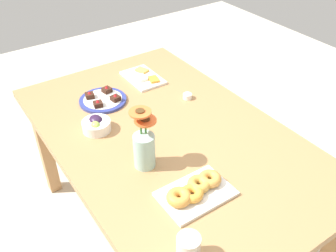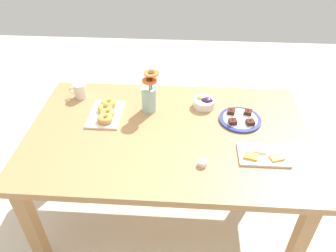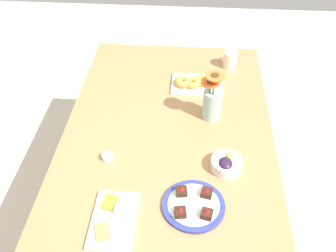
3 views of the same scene
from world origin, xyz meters
name	(u,v)px [view 2 (image 2 of 3)]	position (x,y,z in m)	size (l,w,h in m)	color
ground_plane	(168,213)	(0.00, 0.00, 0.00)	(6.00, 6.00, 0.00)	beige
dining_table	(168,143)	(0.00, 0.00, 0.65)	(1.60, 1.00, 0.74)	#A87A4C
coffee_mug	(80,91)	(0.59, -0.32, 0.79)	(0.11, 0.08, 0.10)	silver
grape_bowl	(204,102)	(-0.21, -0.27, 0.77)	(0.14, 0.14, 0.07)	white
cheese_platter	(263,155)	(-0.51, 0.17, 0.75)	(0.26, 0.17, 0.03)	white
croissant_platter	(106,112)	(0.38, -0.13, 0.76)	(0.19, 0.28, 0.05)	white
jam_cup_honey	(203,163)	(-0.19, 0.26, 0.76)	(0.05, 0.05, 0.03)	white
dessert_plate	(240,119)	(-0.42, -0.13, 0.75)	(0.25, 0.25, 0.05)	navy
flower_vase	(149,97)	(0.13, -0.20, 0.83)	(0.11, 0.11, 0.27)	#99C1B7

